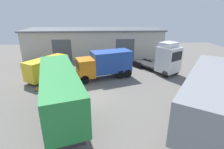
{
  "coord_description": "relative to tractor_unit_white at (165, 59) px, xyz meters",
  "views": [
    {
      "loc": [
        1.34,
        -15.55,
        8.17
      ],
      "look_at": [
        2.41,
        2.22,
        1.6
      ],
      "focal_mm": 28.0,
      "sensor_mm": 36.0,
      "label": 1
    }
  ],
  "objects": [
    {
      "name": "warehouse_building",
      "position": [
        -9.79,
        11.0,
        0.48
      ],
      "size": [
        24.88,
        7.57,
        4.99
      ],
      "color": "#B7B2A3",
      "rests_on": "ground_plane"
    },
    {
      "name": "traffic_cone",
      "position": [
        -15.5,
        -4.54,
        -1.77
      ],
      "size": [
        0.4,
        0.4,
        0.55
      ],
      "color": "black",
      "rests_on": "ground_plane"
    },
    {
      "name": "box_truck_orange",
      "position": [
        -8.04,
        -1.05,
        -0.11
      ],
      "size": [
        7.21,
        4.49,
        3.41
      ],
      "rotation": [
        0.0,
        0.0,
        -2.81
      ],
      "color": "orange",
      "rests_on": "ground_plane"
    },
    {
      "name": "tractor_unit_white",
      "position": [
        0.0,
        0.0,
        0.0
      ],
      "size": [
        5.79,
        7.03,
        4.33
      ],
      "rotation": [
        0.0,
        0.0,
        -0.99
      ],
      "color": "silver",
      "rests_on": "ground_plane"
    },
    {
      "name": "ground_plane",
      "position": [
        -9.79,
        -6.53,
        -2.03
      ],
      "size": [
        60.0,
        60.0,
        0.0
      ],
      "primitive_type": "plane",
      "color": "slate"
    },
    {
      "name": "container_trailer_orange",
      "position": [
        -0.84,
        -11.01,
        0.55
      ],
      "size": [
        8.57,
        10.58,
        4.04
      ],
      "rotation": [
        0.0,
        0.0,
        -2.19
      ],
      "color": "gray",
      "rests_on": "ground_plane"
    },
    {
      "name": "delivery_van_yellow",
      "position": [
        -15.15,
        -0.88,
        -0.59
      ],
      "size": [
        4.8,
        5.77,
        2.64
      ],
      "rotation": [
        0.0,
        0.0,
        0.98
      ],
      "color": "yellow",
      "rests_on": "ground_plane"
    },
    {
      "name": "container_trailer_green",
      "position": [
        -11.72,
        -9.73,
        0.51
      ],
      "size": [
        5.26,
        10.1,
        3.98
      ],
      "rotation": [
        0.0,
        0.0,
        -1.27
      ],
      "color": "#28843D",
      "rests_on": "ground_plane"
    }
  ]
}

